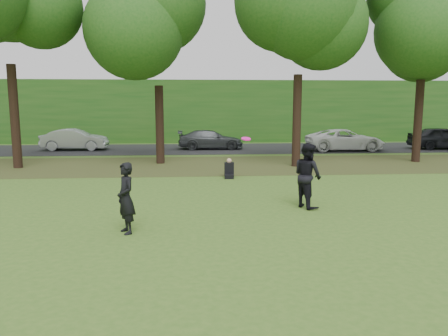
{
  "coord_description": "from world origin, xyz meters",
  "views": [
    {
      "loc": [
        -1.32,
        -9.5,
        3.28
      ],
      "look_at": [
        -0.36,
        3.45,
        1.3
      ],
      "focal_mm": 35.0,
      "sensor_mm": 36.0,
      "label": 1
    }
  ],
  "objects_px": {
    "frisbee": "(246,139)",
    "seated_person": "(229,170)",
    "player_right": "(308,175)",
    "player_left": "(126,198)"
  },
  "relations": [
    {
      "from": "player_left",
      "to": "seated_person",
      "type": "relative_size",
      "value": 2.16
    },
    {
      "from": "player_left",
      "to": "player_right",
      "type": "bearing_deg",
      "value": 86.12
    },
    {
      "from": "frisbee",
      "to": "seated_person",
      "type": "height_order",
      "value": "frisbee"
    },
    {
      "from": "player_left",
      "to": "frisbee",
      "type": "bearing_deg",
      "value": 84.19
    },
    {
      "from": "player_right",
      "to": "frisbee",
      "type": "height_order",
      "value": "frisbee"
    },
    {
      "from": "seated_person",
      "to": "player_right",
      "type": "bearing_deg",
      "value": -66.29
    },
    {
      "from": "player_right",
      "to": "player_left",
      "type": "bearing_deg",
      "value": 91.61
    },
    {
      "from": "frisbee",
      "to": "seated_person",
      "type": "xyz_separation_m",
      "value": [
        0.11,
        6.7,
        -1.94
      ]
    },
    {
      "from": "player_right",
      "to": "frisbee",
      "type": "xyz_separation_m",
      "value": [
        -2.06,
        -1.05,
        1.24
      ]
    },
    {
      "from": "player_left",
      "to": "player_right",
      "type": "xyz_separation_m",
      "value": [
        5.24,
        2.34,
        0.12
      ]
    }
  ]
}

